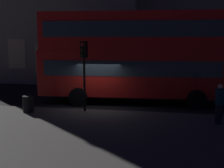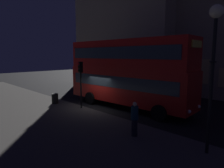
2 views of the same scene
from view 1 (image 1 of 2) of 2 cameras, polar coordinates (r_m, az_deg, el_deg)
The scene contains 6 objects.
ground_plane at distance 16.78m, azimuth -2.89°, elevation -4.74°, with size 80.00×80.00×0.00m, color black.
sidewalk_slab at distance 11.48m, azimuth -9.30°, elevation -10.83°, with size 44.00×9.79×0.12m, color #423F3D.
double_decker_bus at distance 17.81m, azimuth 3.83°, elevation 6.03°, with size 11.28×3.26×5.49m.
traffic_light_near_kerb at distance 15.27m, azimuth -5.50°, elevation 4.50°, with size 0.36×0.38×3.69m.
pedestrian at distance 13.89m, azimuth 20.24°, elevation -3.63°, with size 0.39×0.39×1.81m.
litter_bin at distance 15.89m, azimuth -16.05°, elevation -3.78°, with size 0.56×0.56×0.86m, color black.
Camera 1 is at (3.63, -15.93, 3.84)m, focal length 46.78 mm.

